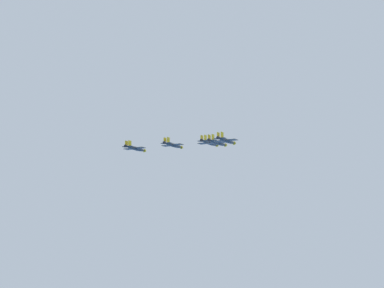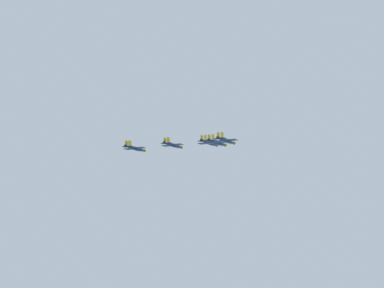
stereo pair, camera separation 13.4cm
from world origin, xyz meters
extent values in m
ellipsoid|color=#2D3338|center=(28.13, -13.91, 171.09)|extent=(3.35, 13.13, 1.67)
cone|color=gold|center=(29.07, -21.10, 171.09)|extent=(1.63, 1.85, 1.42)
ellipsoid|color=#334751|center=(28.50, -16.75, 171.72)|extent=(1.54, 2.38, 0.98)
cube|color=#2D3338|center=(28.04, -13.26, 171.00)|extent=(9.61, 4.16, 0.17)
cube|color=gold|center=(32.19, -12.72, 171.05)|extent=(0.99, 2.74, 0.20)
cube|color=gold|center=(23.89, -13.81, 171.05)|extent=(0.99, 2.74, 0.20)
cube|color=#2D3338|center=(27.42, -8.49, 171.09)|extent=(4.69, 2.61, 0.17)
cube|color=gold|center=(28.28, -8.63, 172.30)|extent=(0.46, 1.87, 2.42)
cube|color=gold|center=(26.62, -8.85, 172.30)|extent=(0.46, 1.87, 2.42)
cylinder|color=black|center=(27.23, -7.08, 171.09)|extent=(1.28, 1.07, 1.17)
ellipsoid|color=#2D3338|center=(36.88, -0.71, 169.24)|extent=(3.06, 12.68, 1.62)
cone|color=gold|center=(37.69, -7.67, 169.24)|extent=(1.55, 1.77, 1.37)
ellipsoid|color=#334751|center=(37.20, -3.46, 169.85)|extent=(1.45, 2.28, 0.94)
cube|color=#2D3338|center=(36.81, -0.09, 169.15)|extent=(9.26, 3.89, 0.16)
cube|color=gold|center=(40.83, 0.38, 169.20)|extent=(0.92, 2.64, 0.19)
cube|color=gold|center=(32.79, -0.55, 169.20)|extent=(0.92, 2.64, 0.19)
cube|color=#2D3338|center=(36.27, 4.54, 169.24)|extent=(4.51, 2.46, 0.16)
cube|color=gold|center=(37.10, 4.38, 170.41)|extent=(0.42, 1.81, 2.34)
cube|color=gold|center=(35.50, 4.19, 170.41)|extent=(0.42, 1.81, 2.34)
cylinder|color=black|center=(36.11, 5.89, 169.24)|extent=(1.23, 1.02, 1.13)
ellipsoid|color=#2D3338|center=(16.51, -3.14, 168.37)|extent=(3.08, 13.03, 1.66)
cone|color=gold|center=(17.31, -10.30, 168.37)|extent=(1.59, 1.81, 1.41)
ellipsoid|color=#334751|center=(16.83, -5.97, 169.00)|extent=(1.48, 2.34, 0.97)
cube|color=#2D3338|center=(16.44, -2.50, 168.28)|extent=(9.51, 3.95, 0.17)
cube|color=gold|center=(20.57, -2.04, 168.33)|extent=(0.94, 2.71, 0.20)
cube|color=gold|center=(12.31, -2.96, 168.33)|extent=(0.94, 2.71, 0.20)
cube|color=#2D3338|center=(15.92, 2.25, 168.37)|extent=(4.63, 2.51, 0.17)
cube|color=gold|center=(16.77, 2.09, 169.57)|extent=(0.42, 1.86, 2.40)
cube|color=gold|center=(15.12, 1.90, 169.57)|extent=(0.42, 1.86, 2.40)
cylinder|color=black|center=(15.76, 3.65, 168.37)|extent=(1.26, 1.05, 1.16)
ellipsoid|color=#2D3338|center=(45.63, 12.49, 166.98)|extent=(3.03, 12.63, 1.61)
cone|color=gold|center=(46.43, 5.55, 166.98)|extent=(1.54, 1.76, 1.37)
ellipsoid|color=#334751|center=(45.95, 9.75, 167.59)|extent=(1.45, 2.27, 0.94)
cube|color=#2D3338|center=(45.56, 13.11, 166.89)|extent=(9.22, 3.87, 0.16)
cube|color=gold|center=(49.56, 13.57, 166.94)|extent=(0.92, 2.63, 0.19)
cube|color=gold|center=(41.56, 12.65, 166.94)|extent=(0.92, 2.63, 0.19)
cube|color=#2D3338|center=(45.03, 17.71, 166.98)|extent=(4.49, 2.45, 0.16)
cube|color=gold|center=(45.86, 17.56, 168.15)|extent=(0.42, 1.80, 2.33)
cube|color=gold|center=(44.26, 17.37, 168.15)|extent=(0.42, 1.80, 2.33)
cylinder|color=black|center=(44.88, 19.07, 166.98)|extent=(1.22, 1.02, 1.13)
ellipsoid|color=#2D3338|center=(4.90, 7.62, 166.35)|extent=(3.10, 12.55, 1.60)
cone|color=gold|center=(5.74, 0.74, 166.35)|extent=(1.54, 1.75, 1.36)
ellipsoid|color=#334751|center=(5.23, 4.90, 166.95)|extent=(1.45, 2.26, 0.93)
cube|color=#2D3338|center=(4.82, 8.24, 166.26)|extent=(9.17, 3.90, 0.16)
cube|color=gold|center=(8.79, 8.72, 166.30)|extent=(0.93, 2.62, 0.19)
cube|color=gold|center=(0.85, 7.75, 166.30)|extent=(0.93, 2.62, 0.19)
cube|color=#2D3338|center=(4.27, 12.81, 166.35)|extent=(4.47, 2.46, 0.16)
cube|color=gold|center=(5.09, 12.66, 167.50)|extent=(0.43, 1.79, 2.31)
cube|color=gold|center=(3.50, 12.46, 167.50)|extent=(0.43, 1.79, 2.31)
cylinder|color=black|center=(4.10, 14.15, 166.35)|extent=(1.22, 1.02, 1.12)
camera|label=1|loc=(-136.41, 214.12, 120.45)|focal=64.42mm
camera|label=2|loc=(-136.52, 214.04, 120.45)|focal=64.42mm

